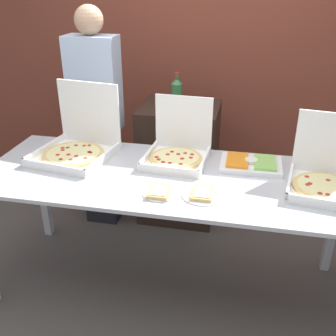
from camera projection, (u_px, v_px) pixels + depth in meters
ground_plane at (168, 283)px, 2.87m from camera, size 16.00×16.00×0.00m
brick_wall_behind at (204, 48)px, 3.74m from camera, size 10.00×0.06×2.80m
buffet_table at (168, 188)px, 2.52m from camera, size 2.38×0.91×0.89m
pizza_box_far_left at (78, 144)px, 2.72m from camera, size 0.55×0.56×0.47m
pizza_box_near_left at (178, 150)px, 2.65m from camera, size 0.43×0.44×0.40m
pizza_box_far_right at (326, 177)px, 2.30m from camera, size 0.47×0.49×0.41m
paper_plate_front_center at (202, 194)px, 2.24m from camera, size 0.24×0.24×0.03m
paper_plate_front_left at (159, 192)px, 2.26m from camera, size 0.20×0.20×0.03m
veggie_tray at (251, 164)px, 2.57m from camera, size 0.40×0.28×0.05m
sideboard_podium at (179, 162)px, 3.52m from camera, size 0.66×0.59×1.04m
soda_bottle at (177, 92)px, 3.24m from camera, size 0.09×0.09×0.28m
soda_can_silver at (171, 107)px, 3.07m from camera, size 0.07×0.07×0.12m
soda_can_colored at (176, 93)px, 3.44m from camera, size 0.07×0.07×0.12m
person_guest_cap at (97, 118)px, 3.23m from camera, size 0.40×0.22×1.84m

